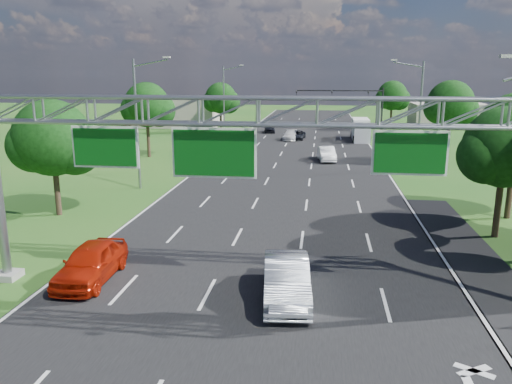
% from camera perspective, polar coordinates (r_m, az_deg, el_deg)
% --- Properties ---
extents(ground, '(220.00, 220.00, 0.00)m').
position_cam_1_polar(ground, '(38.29, 3.26, -0.09)').
color(ground, '#1D5218').
rests_on(ground, ground).
extents(road, '(18.00, 180.00, 0.02)m').
position_cam_1_polar(road, '(38.29, 3.26, -0.09)').
color(road, black).
rests_on(road, ground).
extents(road_flare, '(3.00, 30.00, 0.02)m').
position_cam_1_polar(road_flare, '(24.14, 25.39, -9.62)').
color(road_flare, black).
rests_on(road_flare, ground).
extents(sign_gantry, '(23.50, 1.00, 9.56)m').
position_cam_1_polar(sign_gantry, '(19.39, 0.48, 7.43)').
color(sign_gantry, gray).
rests_on(sign_gantry, ground).
extents(traffic_signal, '(12.21, 0.24, 7.00)m').
position_cam_1_polar(traffic_signal, '(72.40, 11.45, 10.15)').
color(traffic_signal, black).
rests_on(traffic_signal, ground).
extents(streetlight_l_near, '(2.97, 0.22, 10.16)m').
position_cam_1_polar(streetlight_l_near, '(39.83, -13.24, 8.24)').
color(streetlight_l_near, gray).
rests_on(streetlight_l_near, ground).
extents(streetlight_l_far, '(2.97, 0.22, 10.16)m').
position_cam_1_polar(streetlight_l_far, '(73.57, -3.55, 10.76)').
color(streetlight_l_far, gray).
rests_on(streetlight_l_far, ground).
extents(streetlight_r_mid, '(2.97, 0.22, 10.16)m').
position_cam_1_polar(streetlight_r_mid, '(48.05, 18.01, 8.76)').
color(streetlight_r_mid, gray).
rests_on(streetlight_r_mid, ground).
extents(tree_verge_la, '(5.76, 4.80, 7.40)m').
position_cam_1_polar(tree_verge_la, '(33.83, -22.08, 5.36)').
color(tree_verge_la, '#2D2116').
rests_on(tree_verge_la, ground).
extents(tree_verge_lb, '(5.76, 4.80, 8.06)m').
position_cam_1_polar(tree_verge_lb, '(55.51, -12.29, 9.47)').
color(tree_verge_lb, '#2D2116').
rests_on(tree_verge_lb, ground).
extents(tree_verge_lc, '(5.76, 4.80, 7.62)m').
position_cam_1_polar(tree_verge_lc, '(78.85, -4.01, 10.48)').
color(tree_verge_lc, '#2D2116').
rests_on(tree_verge_lc, ground).
extents(tree_verge_rd, '(5.76, 4.80, 8.28)m').
position_cam_1_polar(tree_verge_rd, '(56.88, 21.37, 9.17)').
color(tree_verge_rd, '#2D2116').
rests_on(tree_verge_rd, ground).
extents(tree_verge_re, '(5.76, 4.80, 7.84)m').
position_cam_1_polar(tree_verge_re, '(86.02, 15.34, 10.43)').
color(tree_verge_re, '#2D2116').
rests_on(tree_verge_re, ground).
extents(building_left, '(14.00, 10.00, 5.00)m').
position_cam_1_polar(building_left, '(88.89, -8.77, 9.08)').
color(building_left, '#A99C8D').
rests_on(building_left, ground).
extents(building_right, '(12.00, 9.00, 4.00)m').
position_cam_1_polar(building_right, '(91.92, 21.09, 8.18)').
color(building_right, '#A99C8D').
rests_on(building_right, ground).
extents(red_coupe, '(2.09, 4.93, 1.66)m').
position_cam_1_polar(red_coupe, '(23.26, -18.35, -7.64)').
color(red_coupe, '#B21D08').
rests_on(red_coupe, ground).
extents(silver_sedan, '(2.28, 5.26, 1.68)m').
position_cam_1_polar(silver_sedan, '(20.38, 3.50, -9.95)').
color(silver_sedan, silver).
rests_on(silver_sedan, ground).
extents(car_queue_a, '(1.93, 4.42, 1.26)m').
position_cam_1_polar(car_queue_a, '(69.24, 3.94, 6.48)').
color(car_queue_a, silver).
rests_on(car_queue_a, ground).
extents(car_queue_b, '(2.39, 4.54, 1.22)m').
position_cam_1_polar(car_queue_b, '(69.77, 4.70, 6.50)').
color(car_queue_b, black).
rests_on(car_queue_b, ground).
extents(car_queue_c, '(2.08, 4.07, 1.33)m').
position_cam_1_polar(car_queue_c, '(77.84, 1.56, 7.29)').
color(car_queue_c, black).
rests_on(car_queue_c, ground).
extents(car_queue_d, '(2.08, 4.65, 1.48)m').
position_cam_1_polar(car_queue_d, '(52.81, 8.07, 4.35)').
color(car_queue_d, white).
rests_on(car_queue_d, ground).
extents(box_truck, '(2.32, 7.58, 2.87)m').
position_cam_1_polar(box_truck, '(70.34, 11.86, 6.94)').
color(box_truck, white).
rests_on(box_truck, ground).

